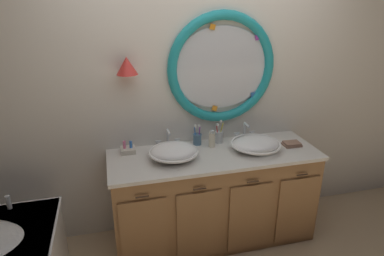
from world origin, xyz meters
TOP-DOWN VIEW (x-y plane):
  - ground_plane at (0.00, 0.00)m, footprint 14.00×14.00m
  - back_wall_assembly at (0.01, 0.59)m, footprint 6.40×0.26m
  - vanity_counter at (0.06, 0.25)m, footprint 1.80×0.65m
  - sink_basin_left at (-0.30, 0.22)m, footprint 0.41×0.41m
  - sink_basin_right at (0.42, 0.22)m, footprint 0.44×0.44m
  - faucet_set_left at (-0.30, 0.47)m, footprint 0.22×0.13m
  - faucet_set_right at (0.42, 0.47)m, footprint 0.20×0.12m
  - toothbrush_holder_left at (-0.04, 0.46)m, footprint 0.08×0.08m
  - toothbrush_holder_right at (0.17, 0.45)m, footprint 0.08×0.08m
  - soap_dispenser at (0.08, 0.38)m, footprint 0.06×0.06m
  - folded_hand_towel at (0.78, 0.23)m, footprint 0.15×0.11m
  - toiletry_basket at (-0.66, 0.45)m, footprint 0.12×0.12m

SIDE VIEW (x-z plane):
  - ground_plane at x=0.00m, z-range 0.00..0.00m
  - vanity_counter at x=0.06m, z-range 0.00..0.86m
  - folded_hand_towel at x=0.78m, z-range 0.85..0.89m
  - toiletry_basket at x=-0.66m, z-range 0.83..0.94m
  - toothbrush_holder_left at x=-0.04m, z-range 0.81..1.01m
  - sink_basin_right at x=0.42m, z-range 0.86..0.97m
  - toothbrush_holder_right at x=0.17m, z-range 0.80..1.02m
  - faucet_set_right at x=0.42m, z-range 0.83..1.00m
  - faucet_set_left at x=-0.30m, z-range 0.83..1.01m
  - sink_basin_left at x=-0.30m, z-range 0.86..0.99m
  - soap_dispenser at x=0.08m, z-range 0.84..1.01m
  - back_wall_assembly at x=0.01m, z-range 0.02..2.62m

